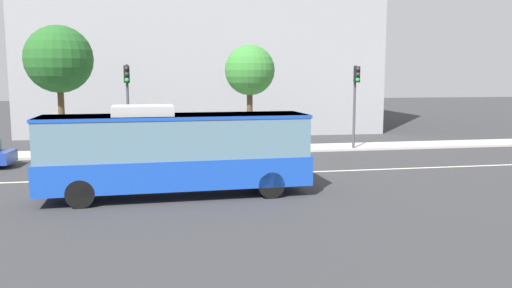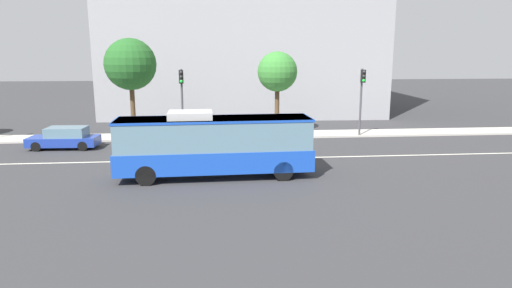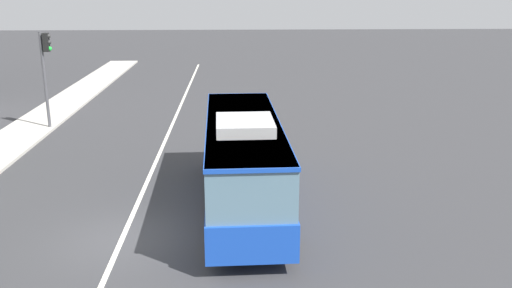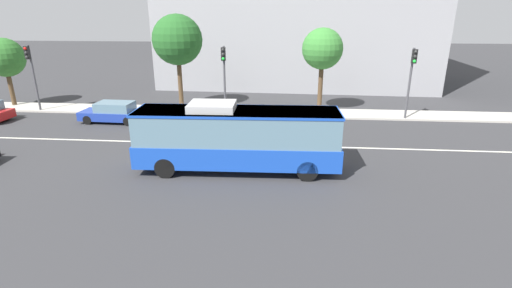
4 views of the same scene
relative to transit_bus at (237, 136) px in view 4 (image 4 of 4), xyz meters
The scene contains 11 objects.
ground_plane 4.88m from the transit_bus, 123.01° to the left, with size 160.00×160.00×0.00m, color #333335.
sidewalk_kerb 11.76m from the transit_bus, 102.26° to the left, with size 80.00×2.69×0.14m, color #B2ADA3.
lane_centre_line 4.88m from the transit_bus, 123.01° to the left, with size 76.00×0.16×0.01m, color silver.
transit_bus is the anchor object (origin of this frame).
sedan_blue 12.84m from the transit_bus, 141.79° to the left, with size 4.56×1.97×1.46m.
traffic_light_near_corner 20.15m from the transit_bus, 149.46° to the left, with size 0.34×0.62×5.20m.
traffic_light_mid_block 15.18m from the transit_bus, 42.35° to the left, with size 0.32×0.62×5.20m.
traffic_light_far_corner 10.84m from the transit_bus, 102.60° to the left, with size 0.33×0.62×5.20m.
street_tree_kerbside_left 14.07m from the transit_bus, 117.19° to the left, with size 3.88×3.88×7.46m.
street_tree_kerbside_centre 13.55m from the transit_bus, 67.83° to the left, with size 3.12×3.12×6.48m.
street_tree_kerbside_right 23.86m from the transit_bus, 150.10° to the left, with size 3.12×3.12×5.62m.
Camera 4 is at (4.88, -21.19, 7.58)m, focal length 26.34 mm.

